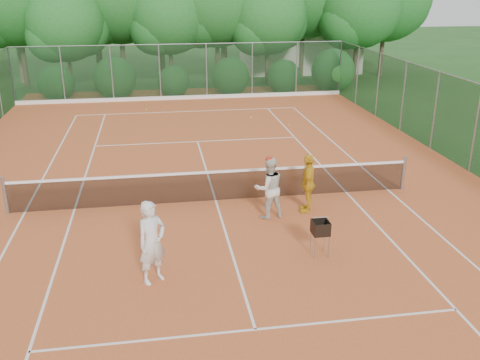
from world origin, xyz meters
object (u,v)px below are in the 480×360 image
at_px(player_white, 152,242).
at_px(ball_hopper, 320,228).
at_px(player_yellow, 308,183).
at_px(player_center_grp, 269,188).

height_order(player_white, ball_hopper, player_white).
xyz_separation_m(player_yellow, ball_hopper, (-0.43, -2.58, -0.15)).
bearing_deg(player_white, player_center_grp, 6.63).
bearing_deg(player_center_grp, player_yellow, 11.46).
bearing_deg(ball_hopper, player_yellow, 88.94).
distance_m(player_white, ball_hopper, 3.99).
xyz_separation_m(player_center_grp, ball_hopper, (0.76, -2.34, -0.18)).
xyz_separation_m(player_center_grp, player_yellow, (1.18, 0.24, -0.03)).
xyz_separation_m(player_white, ball_hopper, (3.94, 0.57, -0.24)).
relative_size(player_white, player_center_grp, 1.06).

